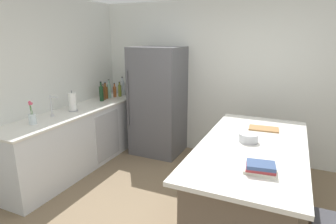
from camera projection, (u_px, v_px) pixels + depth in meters
The scene contains 18 objects.
wall_rear at pixel (235, 81), 4.63m from camera, with size 6.00×0.10×2.60m, color silver.
wall_left at pixel (10, 94), 3.62m from camera, with size 0.10×6.00×2.60m, color silver.
counter_run_left at pixel (79, 138), 4.39m from camera, with size 0.65×2.67×0.93m.
kitchen_island at pixel (249, 184), 3.03m from camera, with size 1.05×2.16×0.93m.
refrigerator at pixel (158, 101), 4.85m from camera, with size 0.83×0.75×1.85m.
sink_faucet at pixel (52, 105), 3.88m from camera, with size 0.15×0.05×0.30m.
flower_vase at pixel (32, 117), 3.55m from camera, with size 0.10×0.10×0.30m.
paper_towel_roll at pixel (73, 102), 4.17m from camera, with size 0.14×0.14×0.31m.
soda_bottle at pixel (123, 88), 5.29m from camera, with size 0.08×0.08×0.35m.
olive_oil_bottle at pixel (120, 90), 5.19m from camera, with size 0.06×0.06×0.27m.
vinegar_bottle at pixel (115, 91), 5.14m from camera, with size 0.06×0.06×0.26m.
gin_bottle at pixel (109, 91), 5.07m from camera, with size 0.07×0.07×0.34m.
whiskey_bottle at pixel (106, 92), 5.00m from camera, with size 0.08×0.08×0.29m.
syrup_bottle at pixel (103, 94), 4.91m from camera, with size 0.06×0.06×0.28m.
wine_bottle at pixel (101, 93), 4.81m from camera, with size 0.07×0.07×0.34m.
cookbook_stack at pixel (261, 168), 2.29m from camera, with size 0.26×0.20×0.09m.
mixing_bowl at pixel (248, 138), 2.97m from camera, with size 0.20×0.20×0.09m.
cutting_board at pixel (264, 129), 3.38m from camera, with size 0.36×0.23×0.02m.
Camera 1 is at (0.88, -2.40, 2.02)m, focal length 29.87 mm.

